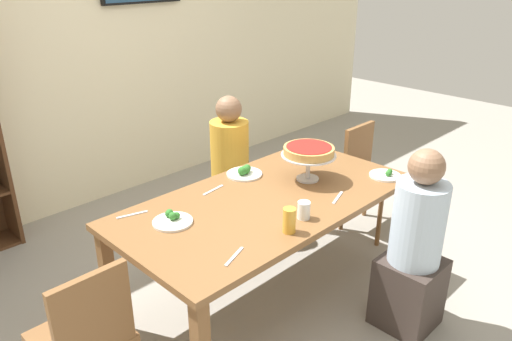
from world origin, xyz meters
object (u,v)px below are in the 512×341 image
Objects in this scene: water_glass_clear_near at (304,210)px; cutlery_fork_far at (338,198)px; deep_dish_pizza_stand at (309,152)px; chair_head_east at (368,174)px; diner_near_right at (414,255)px; cutlery_knife_far at (213,190)px; cutlery_fork_near at (234,256)px; dining_table at (267,209)px; salad_plate_spare at (172,220)px; cutlery_knife_near at (132,215)px; diner_far_right at (230,177)px; chair_head_west at (86,336)px; salad_plate_near_diner at (244,172)px; salad_plate_far_diner at (386,175)px; beer_glass_amber_tall at (289,220)px.

water_glass_clear_near reaches higher than cutlery_fork_far.
chair_head_east is at bearing 5.13° from deep_dish_pizza_stand.
diner_near_right is 0.90m from deep_dish_pizza_stand.
chair_head_east is at bearing 162.83° from cutlery_knife_far.
cutlery_fork_near is (-0.97, -0.34, -0.19)m from deep_dish_pizza_stand.
cutlery_fork_near is at bearing 66.42° from diner_near_right.
dining_table is at bearing 9.55° from cutlery_fork_near.
cutlery_knife_near is at bearing 116.26° from salad_plate_spare.
salad_plate_spare is (-1.02, -0.65, 0.26)m from diner_far_right.
diner_near_right is at bearing -61.30° from dining_table.
chair_head_west reaches higher than cutlery_knife_near.
salad_plate_near_diner is 1.34× the size of cutlery_fork_near.
deep_dish_pizza_stand is 0.37m from cutlery_fork_far.
diner_far_right is 1.24m from salad_plate_far_diner.
salad_plate_near_diner is at bearing 125.76° from deep_dish_pizza_stand.
cutlery_knife_far reaches higher than dining_table.
chair_head_west is 3.62× the size of salad_plate_near_diner.
salad_plate_spare is at bearing 70.52° from cutlery_fork_near.
chair_head_west is 1.59m from cutlery_fork_far.
cutlery_fork_far and cutlery_knife_far have the same top height.
diner_near_right is 1.32× the size of chair_head_west.
diner_far_right reaches higher than water_glass_clear_near.
salad_plate_far_diner is at bearing 41.53° from chair_head_east.
salad_plate_spare is (0.66, 0.21, 0.27)m from chair_head_west.
cutlery_knife_near is at bearing 160.28° from deep_dish_pizza_stand.
dining_table is 1.65× the size of diner_far_right.
beer_glass_amber_tall is at bearing -178.49° from salad_plate_far_diner.
water_glass_clear_near is at bearing -41.39° from salad_plate_spare.
cutlery_knife_near is (-1.97, 0.31, 0.26)m from chair_head_east.
dining_table is 0.90m from diner_near_right.
deep_dish_pizza_stand is 2.57× the size of beer_glass_amber_tall.
diner_far_right is 6.39× the size of cutlery_fork_far.
diner_far_right is 1.59m from diner_near_right.
chair_head_east reaches higher than cutlery_knife_near.
salad_plate_far_diner is 1.16× the size of cutlery_fork_near.
chair_head_east is 0.69m from salad_plate_far_diner.
cutlery_knife_far is at bearing 145.74° from salad_plate_far_diner.
chair_head_east is 8.63× the size of water_glass_clear_near.
chair_head_west is 3.90× the size of salad_plate_spare.
diner_near_right is 1.27m from cutlery_knife_far.
water_glass_clear_near is 0.56× the size of cutlery_fork_far.
cutlery_fork_far is (0.89, -0.47, -0.01)m from salad_plate_spare.
diner_far_right is (0.42, 0.81, -0.17)m from dining_table.
diner_near_right is 1.83m from chair_head_west.
salad_plate_far_diner reaches higher than cutlery_knife_far.
cutlery_knife_far is (-0.12, 0.64, -0.05)m from water_glass_clear_near.
diner_near_right is at bearing -32.67° from beer_glass_amber_tall.
diner_near_right is 6.39× the size of cutlery_fork_near.
deep_dish_pizza_stand is (-0.04, 0.78, 0.44)m from diner_near_right.
dining_table is 9.09× the size of salad_plate_far_diner.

